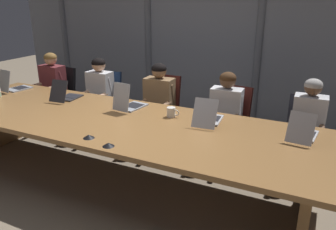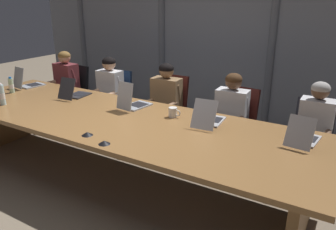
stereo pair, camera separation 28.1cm
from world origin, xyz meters
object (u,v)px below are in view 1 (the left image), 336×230
Objects in this scene: person_left_end at (49,85)px; conference_mic_left_side at (108,145)px; laptop_left_end at (14,86)px; laptop_center at (129,104)px; office_chair_center at (161,119)px; office_chair_right_end at (303,145)px; laptop_right_end at (303,132)px; person_right_end at (308,125)px; office_chair_left_end at (60,103)px; office_chair_right_mid at (228,132)px; person_right_mid at (224,112)px; person_center at (157,101)px; conference_mic_middle at (89,136)px; laptop_right_mid at (208,117)px; person_left_mid at (97,93)px; coffee_mug_near at (171,112)px; office_chair_left_mid at (105,110)px; laptop_left_mid at (66,95)px.

conference_mic_left_side is (2.31, -1.63, 0.09)m from person_left_end.
laptop_left_end is at bearing 3.68° from person_left_end.
person_left_end is at bearing 78.90° from laptop_center.
office_chair_center is 1.07× the size of office_chair_right_end.
laptop_right_end is 0.39× the size of person_right_end.
conference_mic_left_side is (-1.54, -1.78, 0.43)m from office_chair_right_end.
office_chair_left_end is 2.90m from office_chair_right_mid.
office_chair_right_end is (1.94, 0.79, -0.48)m from laptop_center.
person_right_mid is at bearing 93.09° from office_chair_left_end.
person_center is at bearing 94.87° from person_left_end.
person_left_end reaches higher than conference_mic_middle.
laptop_right_mid is 0.53× the size of office_chair_right_mid.
person_left_end is 1.95m from person_center.
office_chair_left_end reaches higher than office_chair_right_end.
person_left_mid is at bearing -92.53° from person_right_mid.
office_chair_left_mid is at bearing 151.91° from coffee_mug_near.
person_right_mid is at bearing 80.78° from office_chair_center.
person_left_mid reaches higher than person_right_mid.
office_chair_center is at bearing 6.26° from laptop_center.
office_chair_right_mid is 1.01m from person_right_end.
conference_mic_left_side is at bearing -100.47° from coffee_mug_near.
laptop_center is 1.34m from office_chair_left_mid.
person_center is (-0.97, -0.15, 0.33)m from office_chair_right_mid.
office_chair_left_end is at bearing -97.99° from office_chair_left_mid.
office_chair_center reaches higher than conference_mic_middle.
office_chair_left_mid is (-0.97, 0.79, -0.47)m from laptop_center.
office_chair_left_end is 0.95× the size of office_chair_center.
laptop_right_mid is 0.42× the size of person_left_end.
laptop_left_mid is 2.89m from laptop_right_end.
person_right_end is (0.97, -0.00, -0.00)m from person_right_mid.
conference_mic_middle is (-1.83, -0.89, -0.04)m from laptop_right_end.
laptop_right_mid reaches higher than office_chair_right_end.
person_center reaches higher than office_chair_right_mid.
conference_mic_left_side is at bearing -46.94° from office_chair_right_end.
laptop_right_end is 3.17× the size of coffee_mug_near.
person_right_end reaches higher than conference_mic_left_side.
person_right_mid is 1.73m from conference_mic_left_side.
office_chair_right_end is 2.53m from conference_mic_middle.
laptop_left_mid is at bearing 96.14° from laptop_right_end.
laptop_center is at bearing 97.58° from conference_mic_middle.
laptop_right_mid is at bearing 6.68° from office_chair_right_mid.
person_center is at bearing -91.36° from person_right_end.
office_chair_left_end is at bearing -95.61° from person_right_mid.
office_chair_right_end is at bearing 89.86° from office_chair_center.
office_chair_right_end is 2.39m from conference_mic_left_side.
laptop_right_mid reaches higher than coffee_mug_near.
laptop_left_mid reaches higher than office_chair_left_end.
laptop_right_end is (2.89, 0.01, 0.00)m from laptop_left_mid.
laptop_left_end is 2.91× the size of coffee_mug_near.
person_center reaches higher than conference_mic_middle.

